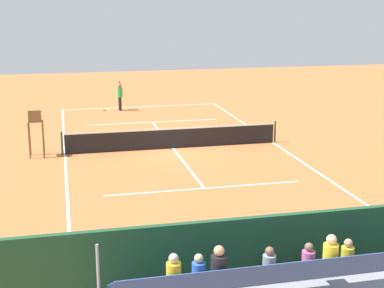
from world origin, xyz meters
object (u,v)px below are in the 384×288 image
tennis_net (173,138)px  bleacher_stand (313,281)px  courtside_bench (352,250)px  tennis_racket (108,110)px  equipment_bag (297,271)px  tennis_player (120,95)px  tennis_ball_near (91,113)px  umpire_chair (36,128)px

tennis_net → bleacher_stand: size_ratio=1.14×
courtside_bench → tennis_racket: size_ratio=3.36×
bleacher_stand → tennis_racket: bearing=-85.0°
equipment_bag → tennis_player: bearing=-85.2°
equipment_bag → courtside_bench: bearing=-175.3°
tennis_player → courtside_bench: bearing=98.6°
courtside_bench → tennis_racket: (4.29, -23.63, -0.54)m
bleacher_stand → tennis_ball_near: 24.94m
umpire_chair → courtside_bench: 15.59m
umpire_chair → tennis_ball_near: umpire_chair is taller
tennis_ball_near → bleacher_stand: bearing=97.7°
courtside_bench → tennis_player: tennis_player is taller
courtside_bench → tennis_ball_near: bearing=-76.7°
umpire_chair → tennis_racket: (-4.01, -10.46, -1.30)m
tennis_player → tennis_ball_near: size_ratio=29.18×
bleacher_stand → tennis_net: bearing=-89.8°
umpire_chair → equipment_bag: size_ratio=2.38×
bleacher_stand → tennis_ball_near: size_ratio=137.27×
tennis_ball_near → tennis_player: bearing=-159.9°
courtside_bench → tennis_player: (3.53, -23.31, 0.46)m
umpire_chair → tennis_ball_near: bearing=-107.2°
bleacher_stand → tennis_player: bearing=-86.7°
tennis_net → bleacher_stand: bearing=90.2°
tennis_ball_near → equipment_bag: bearing=99.5°
umpire_chair → equipment_bag: umpire_chair is taller
courtside_bench → tennis_player: size_ratio=0.93×
courtside_bench → tennis_net: bearing=-81.0°
courtside_bench → tennis_player: 23.58m
tennis_racket → tennis_player: bearing=157.3°
tennis_player → tennis_ball_near: (1.84, 0.67, -0.98)m
umpire_chair → tennis_racket: umpire_chair is taller
equipment_bag → tennis_ball_near: bearing=-80.5°
umpire_chair → courtside_bench: (-8.30, 13.17, -0.76)m
tennis_net → tennis_player: size_ratio=5.35×
tennis_racket → tennis_ball_near: size_ratio=8.11×
bleacher_stand → equipment_bag: bleacher_stand is taller
umpire_chair → tennis_racket: bearing=-111.0°
tennis_player → equipment_bag: bearing=94.8°
tennis_player → tennis_ball_near: 2.19m
courtside_bench → tennis_ball_near: size_ratio=27.27×
umpire_chair → tennis_player: bearing=-115.2°
tennis_racket → umpire_chair: bearing=69.0°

